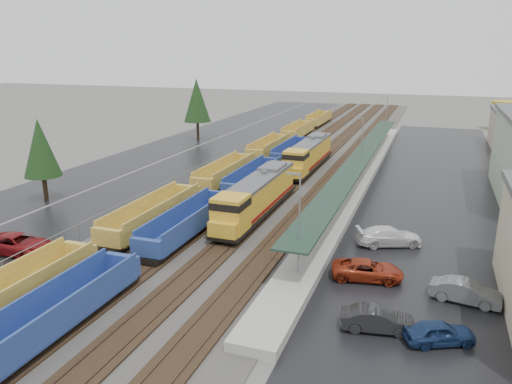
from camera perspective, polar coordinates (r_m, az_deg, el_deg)
ballast_strip at (r=75.78m, az=5.77°, el=3.75°), size 20.00×160.00×0.08m
trackbed at (r=75.76m, az=5.77°, el=3.84°), size 14.60×160.00×0.22m
west_parking_lot at (r=80.63m, az=-4.65°, el=4.51°), size 10.00×160.00×0.02m
west_road at (r=85.18m, az=-10.82°, el=4.90°), size 9.00×160.00×0.02m
east_commuter_lot at (r=63.97m, az=20.21°, el=0.49°), size 16.00×100.00×0.02m
station_platform at (r=64.32m, az=11.81°, el=1.90°), size 3.00×80.00×8.00m
chainlink_fence at (r=76.81m, az=-1.40°, el=5.19°), size 0.08×160.04×2.02m
distant_hills at (r=224.80m, az=27.08°, el=10.26°), size 301.00×140.00×25.20m
tree_west_near at (r=58.66m, az=-23.43°, el=4.64°), size 3.96×3.96×9.00m
tree_west_far at (r=91.92m, az=-6.78°, el=10.36°), size 4.84×4.84×11.00m
locomotive_lead at (r=48.61m, az=-0.01°, el=-0.53°), size 2.76×18.20×4.12m
locomotive_trail at (r=68.15m, az=5.99°, el=4.23°), size 2.76×18.20×4.12m
well_string_yellow at (r=61.86m, az=-3.45°, el=2.11°), size 2.78×117.86×2.47m
well_string_blue at (r=44.76m, az=-7.70°, el=-3.58°), size 2.65×82.99×2.35m
storage_tank at (r=114.26m, az=26.63°, el=7.78°), size 5.87×5.87×5.87m
parked_car_west_c at (r=45.15m, az=-25.54°, el=-5.39°), size 2.96×5.96×1.62m
parked_car_east_a at (r=31.22m, az=13.73°, el=-14.00°), size 2.25×4.53×1.43m
parked_car_east_b at (r=37.36m, az=12.61°, el=-8.70°), size 3.19×5.44×1.42m
parked_car_east_c at (r=43.92m, az=14.96°, el=-4.92°), size 4.17×5.89×1.58m
parked_car_east_d at (r=31.04m, az=20.22°, el=-14.86°), size 3.13×4.28×1.35m
parked_car_east_e at (r=36.11m, az=22.83°, el=-10.49°), size 2.24×4.69×1.48m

